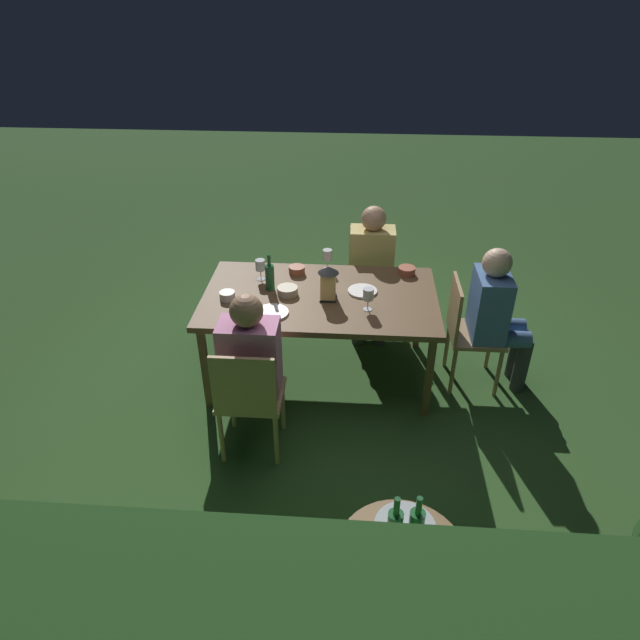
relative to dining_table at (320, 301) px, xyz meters
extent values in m
plane|color=#2D5123|center=(0.00, 0.00, -0.68)|extent=(16.00, 16.00, 0.00)
cube|color=brown|center=(0.00, 0.00, 0.03)|extent=(1.75, 1.03, 0.04)
cube|color=brown|center=(-0.81, -0.45, -0.34)|extent=(0.05, 0.05, 0.69)
cube|color=brown|center=(0.81, -0.45, -0.34)|extent=(0.05, 0.05, 0.69)
cube|color=brown|center=(-0.81, 0.45, -0.34)|extent=(0.05, 0.05, 0.69)
cube|color=brown|center=(0.81, 0.45, -0.34)|extent=(0.05, 0.05, 0.69)
cube|color=#9E7A51|center=(-1.20, 0.00, -0.25)|extent=(0.40, 0.42, 0.03)
cube|color=#9E7A51|center=(-1.01, 0.00, -0.02)|extent=(0.03, 0.40, 0.42)
cylinder|color=#9E7A51|center=(-1.37, -0.18, -0.47)|extent=(0.03, 0.03, 0.42)
cylinder|color=#9E7A51|center=(-1.37, 0.18, -0.47)|extent=(0.03, 0.03, 0.42)
cylinder|color=#9E7A51|center=(-1.03, -0.18, -0.47)|extent=(0.03, 0.03, 0.42)
cylinder|color=#9E7A51|center=(-1.03, 0.18, -0.47)|extent=(0.03, 0.03, 0.42)
cube|color=#426699|center=(-1.26, 0.00, 0.02)|extent=(0.24, 0.38, 0.50)
sphere|color=#D1A889|center=(-1.26, 0.00, 0.36)|extent=(0.21, 0.21, 0.21)
cylinder|color=#426699|center=(-1.40, -0.09, -0.22)|extent=(0.36, 0.13, 0.13)
cylinder|color=#426699|center=(-1.40, 0.09, -0.22)|extent=(0.36, 0.13, 0.13)
cylinder|color=#333338|center=(-1.56, -0.09, -0.46)|extent=(0.11, 0.11, 0.45)
cylinder|color=#333338|center=(-1.56, 0.09, -0.46)|extent=(0.11, 0.11, 0.45)
cube|color=#9E7A51|center=(-0.39, -0.84, -0.25)|extent=(0.42, 0.40, 0.03)
cube|color=#9E7A51|center=(-0.39, -1.02, -0.02)|extent=(0.40, 0.02, 0.42)
cylinder|color=#9E7A51|center=(-0.57, -0.67, -0.47)|extent=(0.03, 0.03, 0.42)
cylinder|color=#9E7A51|center=(-0.21, -0.67, -0.47)|extent=(0.03, 0.03, 0.42)
cylinder|color=#9E7A51|center=(-0.57, -1.01, -0.47)|extent=(0.03, 0.03, 0.42)
cylinder|color=#9E7A51|center=(-0.21, -1.01, -0.47)|extent=(0.03, 0.03, 0.42)
cube|color=tan|center=(-0.39, -0.78, 0.02)|extent=(0.38, 0.24, 0.50)
sphere|color=tan|center=(-0.39, -0.78, 0.36)|extent=(0.21, 0.21, 0.21)
cylinder|color=tan|center=(-0.48, -0.64, -0.22)|extent=(0.13, 0.36, 0.13)
cylinder|color=tan|center=(-0.30, -0.64, -0.22)|extent=(0.13, 0.36, 0.13)
cylinder|color=#333338|center=(-0.48, -0.48, -0.46)|extent=(0.11, 0.11, 0.45)
cylinder|color=#333338|center=(-0.30, -0.48, -0.46)|extent=(0.11, 0.11, 0.45)
cube|color=#9E7A51|center=(0.39, 0.84, -0.25)|extent=(0.42, 0.40, 0.03)
cube|color=#9E7A51|center=(0.39, 1.02, -0.02)|extent=(0.40, 0.02, 0.42)
cylinder|color=#9E7A51|center=(0.57, 0.67, -0.47)|extent=(0.03, 0.03, 0.42)
cylinder|color=#9E7A51|center=(0.21, 0.67, -0.47)|extent=(0.03, 0.03, 0.42)
cylinder|color=#9E7A51|center=(0.57, 1.01, -0.47)|extent=(0.03, 0.03, 0.42)
cylinder|color=#9E7A51|center=(0.21, 1.01, -0.47)|extent=(0.03, 0.03, 0.42)
cube|color=#C675A3|center=(0.39, 0.78, 0.02)|extent=(0.38, 0.24, 0.50)
sphere|color=#997051|center=(0.39, 0.78, 0.36)|extent=(0.21, 0.21, 0.21)
cylinder|color=#C675A3|center=(0.48, 0.64, -0.22)|extent=(0.13, 0.36, 0.13)
cylinder|color=#C675A3|center=(0.30, 0.64, -0.22)|extent=(0.13, 0.36, 0.13)
cylinder|color=#333338|center=(0.48, 0.48, -0.46)|extent=(0.11, 0.11, 0.45)
cylinder|color=#333338|center=(0.30, 0.48, -0.46)|extent=(0.11, 0.11, 0.45)
cube|color=black|center=(-0.06, 0.05, 0.06)|extent=(0.12, 0.12, 0.01)
cube|color=#F9D17A|center=(-0.06, 0.05, 0.17)|extent=(0.11, 0.11, 0.20)
cone|color=black|center=(-0.06, 0.05, 0.29)|extent=(0.15, 0.15, 0.05)
cylinder|color=#195128|center=(0.38, -0.06, 0.15)|extent=(0.07, 0.07, 0.20)
cylinder|color=#195128|center=(0.38, -0.06, 0.30)|extent=(0.03, 0.03, 0.09)
cylinder|color=silver|center=(0.48, -0.22, 0.05)|extent=(0.06, 0.06, 0.00)
cylinder|color=silver|center=(0.48, -0.22, 0.10)|extent=(0.01, 0.01, 0.08)
cylinder|color=silver|center=(0.48, -0.22, 0.18)|extent=(0.08, 0.08, 0.08)
cylinder|color=maroon|center=(0.48, -0.22, 0.15)|extent=(0.07, 0.07, 0.03)
cylinder|color=silver|center=(-0.36, 0.19, 0.05)|extent=(0.06, 0.06, 0.00)
cylinder|color=silver|center=(-0.36, 0.19, 0.10)|extent=(0.01, 0.01, 0.08)
cylinder|color=silver|center=(-0.36, 0.19, 0.18)|extent=(0.08, 0.08, 0.08)
cylinder|color=maroon|center=(-0.36, 0.19, 0.15)|extent=(0.07, 0.07, 0.03)
cylinder|color=silver|center=(-0.03, -0.44, 0.05)|extent=(0.06, 0.06, 0.00)
cylinder|color=silver|center=(-0.03, -0.44, 0.10)|extent=(0.01, 0.01, 0.08)
cylinder|color=silver|center=(-0.03, -0.44, 0.18)|extent=(0.08, 0.08, 0.08)
cylinder|color=maroon|center=(-0.03, -0.44, 0.15)|extent=(0.07, 0.07, 0.03)
cylinder|color=white|center=(-0.32, -0.07, 0.06)|extent=(0.22, 0.22, 0.01)
cylinder|color=silver|center=(0.32, 0.29, 0.06)|extent=(0.23, 0.23, 0.01)
cylinder|color=#BCAD8E|center=(0.24, 0.00, 0.08)|extent=(0.16, 0.16, 0.06)
cylinder|color=#424C1E|center=(0.24, 0.00, 0.09)|extent=(0.13, 0.13, 0.02)
cylinder|color=#9E5138|center=(0.21, -0.35, 0.08)|extent=(0.13, 0.13, 0.06)
cylinder|color=tan|center=(0.21, -0.35, 0.09)|extent=(0.11, 0.11, 0.02)
cylinder|color=silver|center=(0.68, 0.11, 0.08)|extent=(0.11, 0.11, 0.06)
cylinder|color=#477533|center=(0.68, 0.11, 0.09)|extent=(0.10, 0.10, 0.02)
cylinder|color=#9E5138|center=(-0.67, -0.39, 0.08)|extent=(0.14, 0.14, 0.06)
cylinder|color=beige|center=(-0.67, -0.39, 0.09)|extent=(0.12, 0.12, 0.02)
cylinder|color=brown|center=(-0.51, 2.10, -0.04)|extent=(0.57, 0.57, 0.03)
cylinder|color=brown|center=(-0.51, 2.10, -0.37)|extent=(0.07, 0.07, 0.62)
cylinder|color=brown|center=(-0.51, 2.10, -0.67)|extent=(0.42, 0.42, 0.02)
cylinder|color=#B2B7BF|center=(-0.51, 2.10, 0.06)|extent=(0.26, 0.26, 0.17)
cylinder|color=white|center=(-0.51, 2.10, 0.10)|extent=(0.23, 0.23, 0.04)
cylinder|color=#1E5B2D|center=(-0.55, 2.10, 0.15)|extent=(0.07, 0.07, 0.16)
cylinder|color=#1E5B2D|center=(-0.55, 2.10, 0.27)|extent=(0.03, 0.03, 0.09)
cylinder|color=#1E5B2D|center=(-0.46, 2.11, 0.15)|extent=(0.07, 0.07, 0.16)
cylinder|color=#1E5B2D|center=(-0.46, 2.11, 0.27)|extent=(0.03, 0.03, 0.09)
camera|label=1|loc=(-0.26, 3.66, 2.12)|focal=31.53mm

